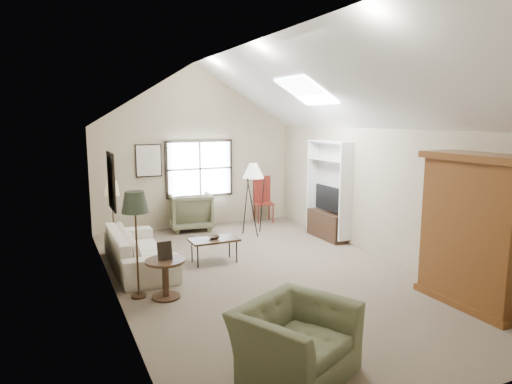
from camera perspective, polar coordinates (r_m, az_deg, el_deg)
name	(u,v)px	position (r m, az deg, el deg)	size (l,w,h in m)	color
room_shell	(266,86)	(7.63, 1.29, 13.06)	(5.01, 8.01, 4.00)	#706050
window	(200,169)	(11.41, -7.06, 2.91)	(1.72, 0.08, 1.42)	black
skylight	(306,90)	(9.05, 6.31, 12.50)	(0.80, 1.20, 0.52)	white
wall_art	(132,170)	(8.96, -15.24, 2.70)	(1.97, 3.71, 0.88)	black
armoire	(476,231)	(7.27, 25.78, -4.42)	(0.60, 1.50, 2.20)	brown
tv_alcove	(329,188)	(10.30, 9.06, 0.49)	(0.32, 1.30, 2.10)	white
media_console	(327,225)	(10.45, 8.85, -4.12)	(0.34, 1.18, 0.60)	#382316
tv_panel	(328,198)	(10.32, 8.94, -0.78)	(0.05, 0.90, 0.55)	black
sofa	(139,249)	(8.60, -14.43, -6.92)	(2.39, 0.93, 0.70)	beige
armchair_near	(295,341)	(5.07, 4.90, -18.07)	(1.17, 1.02, 0.76)	#5F6748
armchair_far	(190,211)	(11.22, -8.23, -2.37)	(0.97, 1.00, 0.91)	#5C6245
coffee_table	(214,251)	(8.68, -5.24, -7.31)	(0.90, 0.50, 0.46)	#342515
bowl	(214,237)	(8.61, -5.27, -5.67)	(0.22, 0.22, 0.05)	#341F15
side_table	(166,279)	(7.14, -11.23, -10.60)	(0.60, 0.60, 0.60)	#3A2417
side_chair	(264,199)	(11.90, 0.99, -0.94)	(0.46, 0.46, 1.18)	maroon
tripod_lamp	(253,199)	(10.54, -0.33, -0.84)	(0.49, 0.49, 1.70)	white
dark_lamp	(137,244)	(7.10, -14.69, -6.33)	(0.40, 0.40, 1.67)	black
tan_lamp	(113,216)	(9.62, -17.43, -2.88)	(0.30, 0.30, 1.50)	tan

